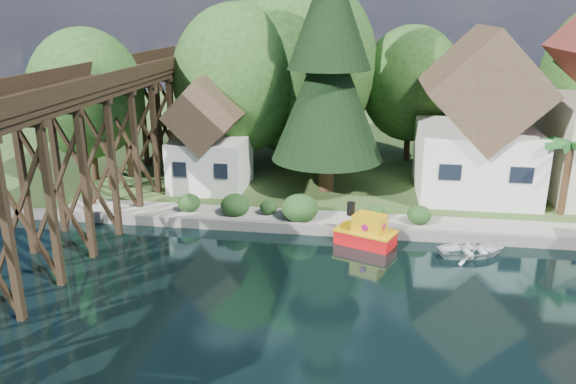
# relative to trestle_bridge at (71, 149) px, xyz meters

# --- Properties ---
(ground) EXTENTS (140.00, 140.00, 0.00)m
(ground) POSITION_rel_trestle_bridge_xyz_m (16.00, -5.17, -5.35)
(ground) COLOR black
(ground) RESTS_ON ground
(bank) EXTENTS (140.00, 52.00, 0.50)m
(bank) POSITION_rel_trestle_bridge_xyz_m (16.00, 28.83, -5.10)
(bank) COLOR #2A451B
(bank) RESTS_ON ground
(seawall) EXTENTS (60.00, 0.40, 0.62)m
(seawall) POSITION_rel_trestle_bridge_xyz_m (20.00, 2.83, -5.04)
(seawall) COLOR slate
(seawall) RESTS_ON ground
(promenade) EXTENTS (50.00, 2.60, 0.06)m
(promenade) POSITION_rel_trestle_bridge_xyz_m (22.00, 4.13, -4.82)
(promenade) COLOR gray
(promenade) RESTS_ON bank
(trestle_bridge) EXTENTS (4.12, 44.18, 9.30)m
(trestle_bridge) POSITION_rel_trestle_bridge_xyz_m (0.00, 0.00, 0.00)
(trestle_bridge) COLOR black
(trestle_bridge) RESTS_ON ground
(house_left) EXTENTS (7.64, 8.64, 11.02)m
(house_left) POSITION_rel_trestle_bridge_xyz_m (23.00, 10.83, -0.21)
(house_left) COLOR white
(house_left) RESTS_ON bank
(shed) EXTENTS (5.09, 5.40, 7.85)m
(shed) POSITION_rel_trestle_bridge_xyz_m (5.00, 9.33, -1.52)
(shed) COLOR white
(shed) RESTS_ON bank
(bg_trees) EXTENTS (49.90, 13.30, 10.57)m
(bg_trees) POSITION_rel_trestle_bridge_xyz_m (17.00, 16.08, 1.94)
(bg_trees) COLOR #382314
(bg_trees) RESTS_ON bank
(shrubs) EXTENTS (15.76, 2.47, 1.70)m
(shrubs) POSITION_rel_trestle_bridge_xyz_m (11.40, 4.09, -4.12)
(shrubs) COLOR #194017
(shrubs) RESTS_ON bank
(conifer) EXTENTS (7.54, 7.54, 18.56)m
(conifer) POSITION_rel_trestle_bridge_xyz_m (13.09, 9.75, 4.09)
(conifer) COLOR #382314
(conifer) RESTS_ON bank
(palm_tree) EXTENTS (3.47, 3.47, 4.85)m
(palm_tree) POSITION_rel_trestle_bridge_xyz_m (27.76, 7.13, -0.62)
(palm_tree) COLOR #382314
(palm_tree) RESTS_ON bank
(tugboat) EXTENTS (3.68, 2.89, 2.35)m
(tugboat) POSITION_rel_trestle_bridge_xyz_m (15.99, 1.79, -4.64)
(tugboat) COLOR red
(tugboat) RESTS_ON ground
(boat_white_a) EXTENTS (4.12, 3.40, 0.74)m
(boat_white_a) POSITION_rel_trestle_bridge_xyz_m (21.62, 1.18, -4.98)
(boat_white_a) COLOR silver
(boat_white_a) RESTS_ON ground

